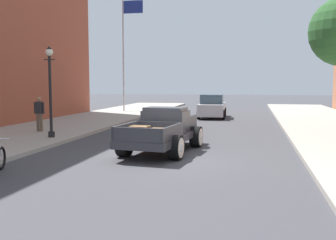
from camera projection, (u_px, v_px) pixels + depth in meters
ground_plane at (159, 159)px, 13.00m from camera, size 140.00×140.00×0.00m
hotrod_truck_gunmetal at (165, 130)px, 14.54m from camera, size 2.52×5.06×1.58m
car_background_silver at (212, 107)px, 28.10m from camera, size 1.97×4.35×1.65m
pedestrian_sidewalk_left at (39, 112)px, 19.01m from camera, size 0.53×0.22×1.65m
street_lamp_near at (50, 85)px, 16.86m from camera, size 0.50×0.32×3.85m
flagpole at (126, 42)px, 32.26m from camera, size 1.74×0.16×9.16m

